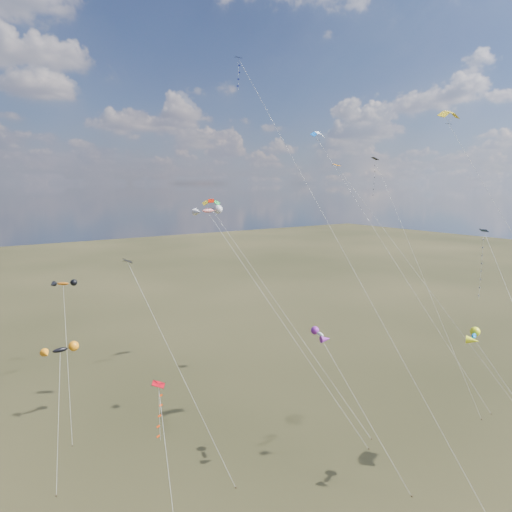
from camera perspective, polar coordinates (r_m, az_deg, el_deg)
ground at (r=44.86m, az=14.83°, el=-28.06°), size 400.00×400.00×0.00m
diamond_black_high at (r=65.60m, az=15.21°, el=8.01°), size 1.47×18.81×30.48m
diamond_navy_tall at (r=58.08m, az=0.21°, el=18.22°), size 2.06×35.75×42.73m
diamond_black_mid at (r=43.69m, az=-12.41°, el=-7.84°), size 6.00×10.81×19.84m
diamond_red_low at (r=34.63m, az=-11.87°, el=-19.32°), size 2.16×7.79×13.13m
diamond_navy_right at (r=47.36m, az=26.83°, el=-2.14°), size 8.21×16.66×22.68m
diamond_orange_center at (r=52.42m, az=17.84°, el=0.32°), size 13.67×18.93×29.06m
parafoil_yellow at (r=55.14m, az=23.13°, el=16.02°), size 12.16×17.52×35.04m
parafoil_blue_white at (r=70.43m, az=7.91°, el=14.79°), size 5.54×27.21×34.89m
parafoil_tricolor at (r=56.00m, az=-5.48°, el=6.67°), size 9.65×20.12×25.31m
novelty_black_orange at (r=48.46m, az=-23.29°, el=-10.78°), size 3.66×6.51×11.62m
novelty_orange_black at (r=57.15m, az=-22.97°, el=-3.28°), size 3.23×9.65×15.91m
novelty_white_purple at (r=44.71m, az=8.06°, el=-9.74°), size 3.40×10.63×13.00m
novelty_redwhite_stripe at (r=50.97m, az=-5.92°, el=5.55°), size 11.21×16.67×24.44m
novelty_blue_yellow at (r=44.60m, az=25.63°, el=-9.07°), size 6.66×9.16×14.23m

